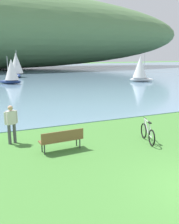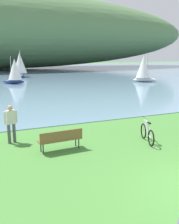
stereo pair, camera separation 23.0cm
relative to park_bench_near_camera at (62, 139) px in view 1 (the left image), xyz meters
name	(u,v)px [view 1 (the left image)]	position (x,y,z in m)	size (l,w,h in m)	color
bay_water	(5,74)	(2.92, 43.56, -0.50)	(180.00, 80.00, 0.04)	#6B8EA8
park_bench_near_camera	(62,139)	(0.00, 0.00, 0.00)	(1.82, 0.57, 0.88)	brown
bicycle_leaning_near_bench	(148,133)	(3.86, -0.52, -0.12)	(0.57, 1.71, 1.01)	black
person_at_shoreline	(11,122)	(-1.71, 1.76, 0.46)	(0.59, 0.32, 1.71)	#4C4C51
sailboat_nearest_to_shore	(140,69)	(18.14, 20.47, 1.31)	(3.32, 2.58, 3.81)	white
sailboat_mid_bay	(16,65)	(3.78, 34.80, 1.56)	(2.25, 3.71, 4.33)	navy
sailboat_far_off	(11,71)	(1.60, 25.10, 1.16)	(2.92, 2.56, 3.48)	navy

